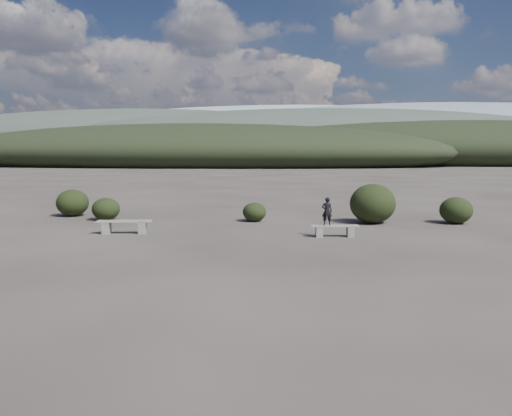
# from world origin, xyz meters

# --- Properties ---
(ground) EXTENTS (1200.00, 1200.00, 0.00)m
(ground) POSITION_xyz_m (0.00, 0.00, 0.00)
(ground) COLOR #312A26
(ground) RESTS_ON ground
(bench_left) EXTENTS (1.90, 0.69, 0.47)m
(bench_left) POSITION_xyz_m (-4.34, 4.73, 0.28)
(bench_left) COLOR slate
(bench_left) RESTS_ON ground
(bench_right) EXTENTS (1.62, 0.56, 0.40)m
(bench_right) POSITION_xyz_m (2.90, 4.92, 0.24)
(bench_right) COLOR slate
(bench_right) RESTS_ON ground
(seated_person) EXTENTS (0.35, 0.24, 0.94)m
(seated_person) POSITION_xyz_m (2.63, 4.88, 0.87)
(seated_person) COLOR black
(seated_person) RESTS_ON bench_right
(shrub_a) EXTENTS (1.14, 1.14, 0.94)m
(shrub_a) POSITION_xyz_m (-6.42, 7.98, 0.47)
(shrub_a) COLOR black
(shrub_a) RESTS_ON ground
(shrub_c) EXTENTS (0.97, 0.97, 0.77)m
(shrub_c) POSITION_xyz_m (-0.23, 8.36, 0.39)
(shrub_c) COLOR black
(shrub_c) RESTS_ON ground
(shrub_d) EXTENTS (1.80, 1.80, 1.58)m
(shrub_d) POSITION_xyz_m (4.51, 8.39, 0.79)
(shrub_d) COLOR black
(shrub_d) RESTS_ON ground
(shrub_e) EXTENTS (1.27, 1.27, 1.06)m
(shrub_e) POSITION_xyz_m (7.80, 8.69, 0.53)
(shrub_e) COLOR black
(shrub_e) RESTS_ON ground
(shrub_f) EXTENTS (1.40, 1.40, 1.19)m
(shrub_f) POSITION_xyz_m (-8.44, 9.10, 0.59)
(shrub_f) COLOR black
(shrub_f) RESTS_ON ground
(mountain_ridges) EXTENTS (500.00, 400.00, 56.00)m
(mountain_ridges) POSITION_xyz_m (-7.48, 339.06, 10.84)
(mountain_ridges) COLOR black
(mountain_ridges) RESTS_ON ground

